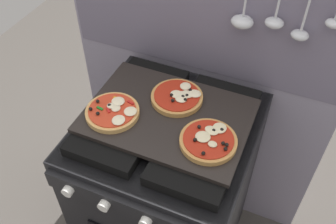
# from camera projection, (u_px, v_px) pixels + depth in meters

# --- Properties ---
(kitchen_backsplash) EXTENTS (1.10, 0.09, 1.55)m
(kitchen_backsplash) POSITION_uv_depth(u_px,v_px,m) (201.00, 83.00, 1.57)
(kitchen_backsplash) COLOR gray
(kitchen_backsplash) RESTS_ON ground_plane
(stove) EXTENTS (0.60, 0.64, 0.90)m
(stove) POSITION_uv_depth(u_px,v_px,m) (168.00, 192.00, 1.60)
(stove) COLOR black
(stove) RESTS_ON ground_plane
(baking_tray) EXTENTS (0.54, 0.38, 0.02)m
(baking_tray) POSITION_uv_depth(u_px,v_px,m) (168.00, 116.00, 1.27)
(baking_tray) COLOR black
(baking_tray) RESTS_ON stove
(pizza_left) EXTENTS (0.18, 0.18, 0.03)m
(pizza_left) POSITION_uv_depth(u_px,v_px,m) (113.00, 112.00, 1.26)
(pizza_left) COLOR tan
(pizza_left) RESTS_ON baking_tray
(pizza_right) EXTENTS (0.18, 0.18, 0.03)m
(pizza_right) POSITION_uv_depth(u_px,v_px,m) (209.00, 140.00, 1.17)
(pizza_right) COLOR #C18947
(pizza_right) RESTS_ON baking_tray
(pizza_center) EXTENTS (0.18, 0.18, 0.03)m
(pizza_center) POSITION_uv_depth(u_px,v_px,m) (178.00, 97.00, 1.31)
(pizza_center) COLOR #C18947
(pizza_center) RESTS_ON baking_tray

